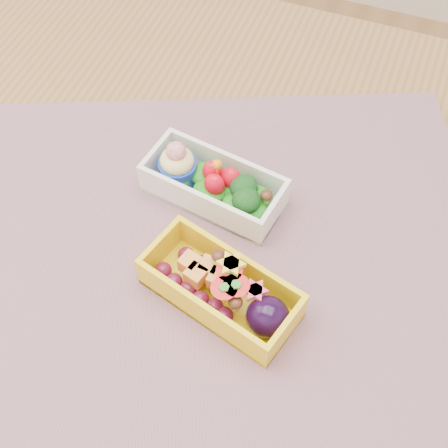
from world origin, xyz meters
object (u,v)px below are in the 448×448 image
(table, at_px, (264,275))
(bento_white, at_px, (213,184))
(placemat, at_px, (216,245))
(bento_yellow, at_px, (223,290))

(table, xyz_separation_m, bento_white, (-0.07, 0.02, 0.12))
(table, height_order, placemat, placemat)
(placemat, bearing_deg, bento_yellow, -62.45)
(bento_white, bearing_deg, table, -6.87)
(table, distance_m, bento_yellow, 0.16)
(table, bearing_deg, bento_yellow, -99.02)
(bento_white, xyz_separation_m, bento_yellow, (0.06, -0.12, 0.00))
(placemat, distance_m, bento_white, 0.07)
(placemat, bearing_deg, table, 39.52)
(placemat, relative_size, bento_white, 3.53)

